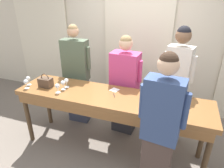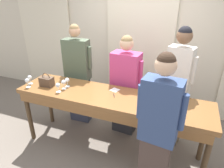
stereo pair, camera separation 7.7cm
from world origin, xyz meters
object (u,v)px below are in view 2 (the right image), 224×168
object	(u,v)px
wine_bottle	(161,89)
wine_glass_front_right	(30,78)
wine_glass_center_mid	(64,83)
wine_glass_back_left	(153,94)
wine_glass_back_mid	(27,81)
wine_glass_center_right	(67,80)
handbag	(47,81)
tasting_bar	(110,102)
wine_glass_front_left	(181,92)
wine_glass_center_left	(58,86)
guest_olive_jacket	(78,75)
guest_cream_sweater	(177,87)
host_pouring	(158,133)
wine_glass_front_mid	(175,94)
guest_pink_top	(125,87)

from	to	relation	value
wine_bottle	wine_glass_front_right	xyz separation A→B (m)	(-2.00, -0.33, -0.01)
wine_glass_center_mid	wine_glass_back_left	bearing A→B (deg)	5.91
wine_glass_center_mid	wine_glass_back_mid	distance (m)	0.57
wine_bottle	wine_glass_center_right	xyz separation A→B (m)	(-1.39, -0.20, -0.01)
handbag	tasting_bar	bearing A→B (deg)	2.32
handbag	wine_glass_back_left	bearing A→B (deg)	5.04
wine_glass_front_left	wine_glass_center_mid	xyz separation A→B (m)	(-1.66, -0.31, 0.00)
wine_glass_center_left	guest_olive_jacket	distance (m)	0.73
wine_glass_center_mid	guest_olive_jacket	bearing A→B (deg)	100.19
handbag	wine_glass_center_left	distance (m)	0.31
wine_glass_front_right	guest_olive_jacket	bearing A→B (deg)	52.04
guest_cream_sweater	wine_glass_center_right	bearing A→B (deg)	-162.36
handbag	host_pouring	world-z (taller)	host_pouring
wine_glass_center_right	guest_olive_jacket	size ratio (longest dim) A/B	0.08
wine_glass_front_mid	guest_cream_sweater	world-z (taller)	guest_cream_sweater
wine_glass_front_left	wine_glass_center_right	size ratio (longest dim) A/B	1.00
guest_olive_jacket	guest_pink_top	world-z (taller)	guest_olive_jacket
wine_bottle	handbag	distance (m)	1.73
guest_cream_sweater	guest_pink_top	bearing A→B (deg)	-180.00
handbag	guest_pink_top	xyz separation A→B (m)	(1.09, 0.59, -0.17)
wine_glass_center_left	wine_glass_front_mid	bearing A→B (deg)	12.71
wine_glass_center_right	host_pouring	world-z (taller)	host_pouring
wine_glass_center_mid	guest_olive_jacket	xyz separation A→B (m)	(-0.11, 0.59, -0.13)
tasting_bar	guest_cream_sweater	size ratio (longest dim) A/B	1.48
wine_glass_center_right	guest_pink_top	bearing A→B (deg)	32.80
wine_glass_front_left	wine_glass_center_mid	size ratio (longest dim) A/B	1.00
wine_bottle	wine_glass_back_mid	xyz separation A→B (m)	(-1.94, -0.45, -0.01)
wine_bottle	wine_glass_center_right	distance (m)	1.41
wine_glass_front_right	wine_glass_center_mid	distance (m)	0.60
wine_glass_front_mid	wine_glass_center_right	world-z (taller)	same
wine_glass_front_left	wine_glass_center_mid	bearing A→B (deg)	-169.52
handbag	guest_olive_jacket	size ratio (longest dim) A/B	0.12
wine_glass_center_right	guest_cream_sweater	xyz separation A→B (m)	(1.58, 0.50, -0.05)
wine_glass_back_left	guest_olive_jacket	bearing A→B (deg)	162.36
wine_glass_front_left	host_pouring	size ratio (longest dim) A/B	0.08
wine_glass_center_left	wine_glass_center_right	distance (m)	0.21
handbag	wine_glass_center_mid	size ratio (longest dim) A/B	1.50
wine_glass_back_mid	guest_cream_sweater	bearing A→B (deg)	19.29
guest_pink_top	host_pouring	xyz separation A→B (m)	(0.71, -1.11, 0.09)
tasting_bar	wine_glass_center_left	world-z (taller)	wine_glass_center_left
wine_glass_center_left	wine_glass_center_right	size ratio (longest dim) A/B	1.00
wine_glass_center_right	host_pouring	size ratio (longest dim) A/B	0.08
wine_glass_center_mid	wine_glass_front_left	bearing A→B (deg)	10.48
guest_olive_jacket	guest_pink_top	distance (m)	0.89
wine_glass_center_mid	guest_pink_top	size ratio (longest dim) A/B	0.08
wine_glass_front_mid	wine_glass_back_left	world-z (taller)	same
tasting_bar	guest_pink_top	size ratio (longest dim) A/B	1.63
wine_bottle	wine_glass_back_left	size ratio (longest dim) A/B	2.16
handbag	guest_cream_sweater	distance (m)	1.98
wine_glass_front_right	wine_glass_center_right	world-z (taller)	same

